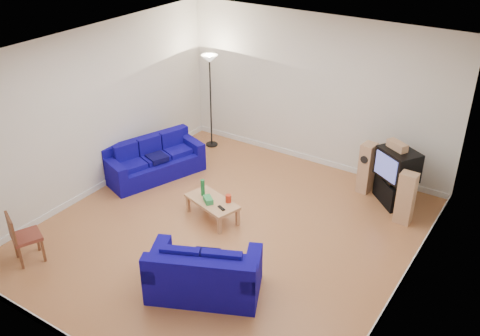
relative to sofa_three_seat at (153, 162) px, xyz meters
The scene contains 16 objects.
room 2.91m from the sofa_three_seat, 19.68° to the right, with size 6.01×6.51×3.21m.
sofa_three_seat is the anchor object (origin of this frame).
sofa_loveseat 3.87m from the sofa_three_seat, 37.66° to the right, with size 1.86×1.50×0.81m.
coffee_table 2.09m from the sofa_three_seat, 18.35° to the right, with size 1.13×0.78×0.37m.
bottle 1.86m from the sofa_three_seat, 19.05° to the right, with size 0.08×0.08×0.32m, color #197233.
tissue_box 2.10m from the sofa_three_seat, 20.69° to the right, with size 0.24×0.13×0.10m, color green.
red_canister 2.33m from the sofa_three_seat, 13.42° to the right, with size 0.10×0.10×0.14m, color red.
remote 2.41m from the sofa_three_seat, 19.06° to the right, with size 0.17×0.05×0.02m, color black.
tv_stand 4.83m from the sofa_three_seat, 20.24° to the left, with size 0.77×0.43×0.47m, color black.
av_receiver 4.82m from the sofa_three_seat, 19.93° to the left, with size 0.41×0.34×0.10m, color black.
television 4.87m from the sofa_three_seat, 19.60° to the left, with size 0.89×0.83×0.56m.
centre_speaker 4.87m from the sofa_three_seat, 20.13° to the left, with size 0.41×0.16×0.14m, color tan.
speaker_left 4.32m from the sofa_three_seat, 24.38° to the left, with size 0.27×0.34×1.02m.
speaker_right 5.05m from the sofa_three_seat, 12.80° to the left, with size 0.31×0.24×0.99m.
floor_lamp 2.35m from the sofa_three_seat, 84.30° to the left, with size 0.37×0.37×2.14m.
dining_chair 3.33m from the sofa_three_seat, 86.60° to the right, with size 0.56×0.56×0.89m.
Camera 1 is at (4.40, -6.33, 5.43)m, focal length 40.00 mm.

